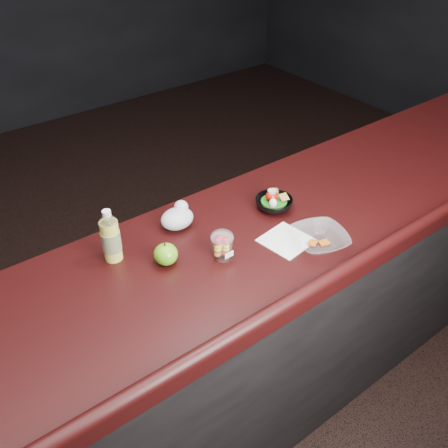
{
  "coord_description": "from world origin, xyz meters",
  "views": [
    {
      "loc": [
        -0.82,
        -0.8,
        2.14
      ],
      "look_at": [
        0.03,
        0.32,
        1.1
      ],
      "focal_mm": 40.0,
      "sensor_mm": 36.0,
      "label": 1
    }
  ],
  "objects_px": {
    "takeout_bowl": "(319,239)",
    "lemonade_bottle": "(111,239)",
    "fruit_cup": "(222,245)",
    "green_apple": "(166,254)",
    "snack_bowl": "(274,203)"
  },
  "relations": [
    {
      "from": "lemonade_bottle",
      "to": "green_apple",
      "type": "relative_size",
      "value": 2.31
    },
    {
      "from": "fruit_cup",
      "to": "green_apple",
      "type": "bearing_deg",
      "value": 150.89
    },
    {
      "from": "takeout_bowl",
      "to": "lemonade_bottle",
      "type": "bearing_deg",
      "value": 148.68
    },
    {
      "from": "fruit_cup",
      "to": "snack_bowl",
      "type": "relative_size",
      "value": 0.76
    },
    {
      "from": "snack_bowl",
      "to": "takeout_bowl",
      "type": "distance_m",
      "value": 0.27
    },
    {
      "from": "lemonade_bottle",
      "to": "snack_bowl",
      "type": "height_order",
      "value": "lemonade_bottle"
    },
    {
      "from": "lemonade_bottle",
      "to": "fruit_cup",
      "type": "xyz_separation_m",
      "value": [
        0.3,
        -0.23,
        -0.03
      ]
    },
    {
      "from": "lemonade_bottle",
      "to": "takeout_bowl",
      "type": "relative_size",
      "value": 0.79
    },
    {
      "from": "fruit_cup",
      "to": "snack_bowl",
      "type": "height_order",
      "value": "fruit_cup"
    },
    {
      "from": "lemonade_bottle",
      "to": "takeout_bowl",
      "type": "xyz_separation_m",
      "value": [
        0.62,
        -0.38,
        -0.06
      ]
    },
    {
      "from": "lemonade_bottle",
      "to": "green_apple",
      "type": "distance_m",
      "value": 0.19
    },
    {
      "from": "lemonade_bottle",
      "to": "green_apple",
      "type": "bearing_deg",
      "value": -45.13
    },
    {
      "from": "lemonade_bottle",
      "to": "fruit_cup",
      "type": "distance_m",
      "value": 0.38
    },
    {
      "from": "takeout_bowl",
      "to": "green_apple",
      "type": "bearing_deg",
      "value": 153.36
    },
    {
      "from": "lemonade_bottle",
      "to": "green_apple",
      "type": "xyz_separation_m",
      "value": [
        0.13,
        -0.13,
        -0.05
      ]
    }
  ]
}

